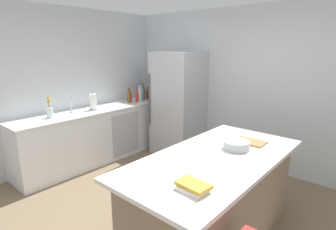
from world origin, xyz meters
TOP-DOWN VIEW (x-y plane):
  - ground_plane at (0.00, 0.00)m, footprint 7.20×7.20m
  - wall_rear at (0.00, 2.25)m, footprint 6.00×0.10m
  - wall_left at (-2.45, 0.00)m, footprint 0.10×6.00m
  - counter_run_left at (-2.09, 0.67)m, footprint 0.65×2.89m
  - kitchen_island at (0.55, 0.22)m, footprint 1.02×2.09m
  - refrigerator at (-1.23, 1.84)m, footprint 0.81×0.76m
  - sink_faucet at (-2.14, 0.23)m, footprint 0.15×0.05m
  - flower_vase at (-2.10, -0.16)m, footprint 0.10×0.10m
  - paper_towel_roll at (-2.07, 0.59)m, footprint 0.14×0.14m
  - olive_oil_bottle at (-2.09, 2.01)m, footprint 0.06×0.06m
  - syrup_bottle at (-2.09, 1.90)m, footprint 0.07×0.07m
  - vinegar_bottle at (-2.11, 1.81)m, footprint 0.06×0.06m
  - gin_bottle at (-2.06, 1.71)m, footprint 0.08×0.08m
  - soda_bottle at (-2.02, 1.62)m, footprint 0.08×0.08m
  - hot_sauce_bottle at (-2.02, 1.53)m, footprint 0.05×0.05m
  - whiskey_bottle at (-2.11, 1.42)m, footprint 0.09×0.09m
  - cookbook_stack at (0.77, -0.45)m, footprint 0.26×0.18m
  - mixing_bowl at (0.61, 0.53)m, footprint 0.28×0.28m
  - cutting_board at (0.63, 0.83)m, footprint 0.35×0.22m

SIDE VIEW (x-z plane):
  - ground_plane at x=0.00m, z-range 0.00..0.00m
  - counter_run_left at x=-2.09m, z-range 0.00..0.92m
  - kitchen_island at x=0.55m, z-range 0.01..0.92m
  - cutting_board at x=0.63m, z-range 0.91..0.93m
  - refrigerator at x=-1.23m, z-range 0.00..1.88m
  - cookbook_stack at x=0.77m, z-range 0.91..0.97m
  - mixing_bowl at x=0.61m, z-range 0.91..1.00m
  - hot_sauce_bottle at x=-2.02m, z-range 0.89..1.14m
  - flower_vase at x=-2.10m, z-range 0.85..1.18m
  - syrup_bottle at x=-2.09m, z-range 0.89..1.15m
  - whiskey_bottle at x=-2.11m, z-range 0.89..1.17m
  - vinegar_bottle at x=-2.11m, z-range 0.89..1.22m
  - paper_towel_roll at x=-2.07m, z-range 0.90..1.21m
  - soda_bottle at x=-2.02m, z-range 0.89..1.23m
  - gin_bottle at x=-2.06m, z-range 0.89..1.24m
  - olive_oil_bottle at x=-2.09m, z-range 0.89..1.24m
  - sink_faucet at x=-2.14m, z-range 0.93..1.23m
  - wall_rear at x=0.00m, z-range 0.00..2.60m
  - wall_left at x=-2.45m, z-range 0.00..2.60m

